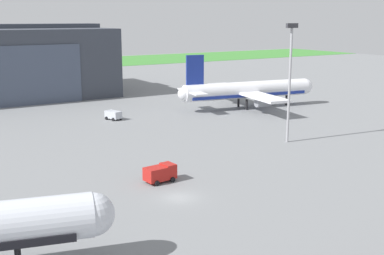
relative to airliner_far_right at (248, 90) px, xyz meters
The scene contains 5 objects.
ground_plane 64.07m from the airliner_far_right, 135.46° to the right, with size 440.00×440.00×0.00m, color slate.
airliner_far_right is the anchor object (origin of this frame).
ops_van 34.16m from the airliner_far_right, behind, with size 3.24×4.02×1.93m.
fuel_bowser 58.91m from the airliner_far_right, 139.43° to the right, with size 4.42×2.94×2.32m.
apron_light_mast 35.10m from the airliner_far_right, 116.01° to the right, with size 2.40×0.50×20.84m.
Camera 1 is at (-28.86, -49.94, 21.76)m, focal length 46.17 mm.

